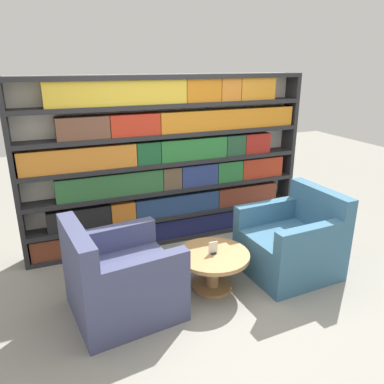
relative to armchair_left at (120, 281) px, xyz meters
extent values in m
plane|color=gray|center=(0.90, -0.18, -0.31)|extent=(14.00, 14.00, 0.00)
cube|color=silver|center=(0.90, 1.37, 0.69)|extent=(3.43, 0.05, 2.01)
cube|color=#262628|center=(-0.79, 1.24, 0.69)|extent=(0.05, 0.30, 2.01)
cube|color=#262628|center=(2.59, 1.24, 0.69)|extent=(0.05, 0.30, 2.01)
cube|color=#262628|center=(0.90, 1.24, -0.29)|extent=(3.33, 0.30, 0.05)
cube|color=#262628|center=(0.90, 1.24, 0.02)|extent=(3.33, 0.30, 0.05)
cube|color=#262628|center=(0.90, 1.24, 0.36)|extent=(3.33, 0.30, 0.05)
cube|color=#262628|center=(0.90, 1.24, 0.69)|extent=(3.33, 0.30, 0.05)
cube|color=#262628|center=(0.90, 1.24, 1.03)|extent=(3.33, 0.30, 0.05)
cube|color=#262628|center=(0.90, 1.24, 1.36)|extent=(3.33, 0.30, 0.05)
cube|color=#262628|center=(0.90, 1.24, 1.67)|extent=(3.33, 0.30, 0.05)
cube|color=brown|center=(-0.55, 1.22, -0.14)|extent=(0.40, 0.20, 0.24)
cube|color=navy|center=(-0.02, 1.22, -0.14)|extent=(0.65, 0.20, 0.24)
cube|color=#1C204D|center=(1.32, 1.22, -0.14)|extent=(2.00, 0.20, 0.24)
cube|color=black|center=(-0.20, 1.22, 0.17)|extent=(0.69, 0.20, 0.24)
cube|color=orange|center=(0.30, 1.22, 0.17)|extent=(0.28, 0.20, 0.24)
cube|color=navy|center=(0.98, 1.22, 0.17)|extent=(1.07, 0.20, 0.24)
cube|color=brown|center=(1.95, 1.22, 0.17)|extent=(0.86, 0.20, 0.24)
cube|color=#306837|center=(0.18, 1.22, 0.51)|extent=(1.20, 0.20, 0.26)
cube|color=brown|center=(0.90, 1.22, 0.51)|extent=(0.23, 0.20, 0.26)
cube|color=navy|center=(1.26, 1.22, 0.51)|extent=(0.47, 0.20, 0.26)
cube|color=#2A7337|center=(1.68, 1.22, 0.51)|extent=(0.34, 0.20, 0.26)
cube|color=#AF331D|center=(2.15, 1.22, 0.51)|extent=(0.59, 0.20, 0.26)
cube|color=orange|center=(-0.13, 1.22, 0.84)|extent=(1.23, 0.20, 0.25)
cube|color=#1C582F|center=(0.63, 1.22, 0.84)|extent=(0.28, 0.20, 0.25)
cube|color=#2B7735|center=(1.19, 1.22, 0.84)|extent=(0.84, 0.20, 0.25)
cube|color=#244E31|center=(1.75, 1.22, 0.84)|extent=(0.26, 0.20, 0.25)
cube|color=#A0241C|center=(2.06, 1.22, 0.84)|extent=(0.35, 0.20, 0.25)
cube|color=brown|center=(-0.06, 1.22, 1.17)|extent=(0.55, 0.20, 0.24)
cube|color=red|center=(0.49, 1.22, 1.17)|extent=(0.55, 0.20, 0.24)
cube|color=orange|center=(1.65, 1.22, 1.17)|extent=(1.76, 0.20, 0.24)
cube|color=gold|center=(0.33, 1.22, 1.52)|extent=(1.51, 0.20, 0.26)
cube|color=#C77219|center=(1.30, 1.22, 1.52)|extent=(0.43, 0.20, 0.26)
cube|color=orange|center=(1.65, 1.22, 1.52)|extent=(0.25, 0.20, 0.26)
cube|color=orange|center=(2.02, 1.22, 1.52)|extent=(0.47, 0.20, 0.26)
cube|color=#42476B|center=(0.04, 0.00, -0.09)|extent=(0.98, 0.93, 0.45)
cube|color=#42476B|center=(-0.33, -0.04, 0.36)|extent=(0.24, 0.84, 0.44)
cube|color=#42476B|center=(0.15, -0.34, 0.25)|extent=(0.75, 0.21, 0.23)
cube|color=#42476B|center=(0.07, 0.36, 0.25)|extent=(0.75, 0.21, 0.23)
cube|color=#386684|center=(1.79, 0.00, -0.09)|extent=(0.92, 0.87, 0.45)
cube|color=#386684|center=(2.16, 0.02, 0.36)|extent=(0.18, 0.83, 0.44)
cube|color=#386684|center=(1.71, 0.36, 0.25)|extent=(0.75, 0.15, 0.23)
cube|color=#386684|center=(1.74, -0.35, 0.25)|extent=(0.75, 0.15, 0.23)
cylinder|color=#AD7F4C|center=(0.92, 0.03, -0.14)|extent=(0.13, 0.13, 0.35)
cylinder|color=#AD7F4C|center=(0.92, 0.03, -0.30)|extent=(0.39, 0.39, 0.03)
cylinder|color=#AD7F4C|center=(0.92, 0.03, 0.05)|extent=(0.72, 0.72, 0.04)
cube|color=black|center=(0.92, 0.03, 0.08)|extent=(0.05, 0.06, 0.01)
cube|color=silver|center=(0.92, 0.03, 0.13)|extent=(0.09, 0.01, 0.12)
camera|label=1|loc=(-0.50, -2.87, 1.83)|focal=35.00mm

